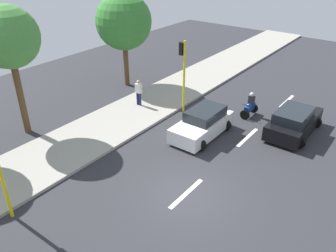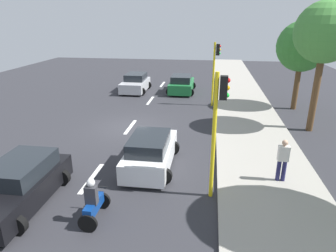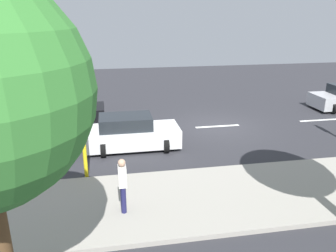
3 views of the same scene
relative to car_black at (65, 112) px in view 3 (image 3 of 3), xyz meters
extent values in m
cube|color=#2D2D33|center=(1.77, 7.97, -0.76)|extent=(40.00, 60.00, 0.10)
cube|color=#9E998E|center=(8.77, 7.97, -0.64)|extent=(4.00, 60.00, 0.15)
cube|color=white|center=(1.77, 1.97, -0.71)|extent=(0.20, 2.40, 0.01)
cube|color=white|center=(1.77, 7.97, -0.71)|extent=(0.20, 2.40, 0.01)
cube|color=white|center=(1.77, 13.97, -0.71)|extent=(0.20, 2.40, 0.01)
cube|color=black|center=(0.00, -0.08, -0.15)|extent=(1.91, 4.27, 0.80)
cube|color=#1E2328|center=(0.00, 0.26, 0.53)|extent=(1.60, 2.39, 0.56)
cylinder|color=black|center=(0.84, -1.49, -0.39)|extent=(0.64, 0.22, 0.64)
cylinder|color=black|center=(-0.84, -1.49, -0.39)|extent=(0.64, 0.22, 0.64)
cylinder|color=black|center=(0.84, 1.33, -0.39)|extent=(0.64, 0.22, 0.64)
cylinder|color=black|center=(-0.84, 1.33, -0.39)|extent=(0.64, 0.22, 0.64)
cylinder|color=black|center=(0.74, 15.48, -0.39)|extent=(0.64, 0.22, 0.64)
cylinder|color=black|center=(-0.94, 15.48, -0.39)|extent=(0.64, 0.22, 0.64)
cube|color=white|center=(3.94, 3.33, -0.15)|extent=(1.78, 4.06, 0.80)
cube|color=#1E2328|center=(3.94, 3.01, 0.53)|extent=(1.49, 2.27, 0.56)
cylinder|color=black|center=(3.16, 4.67, -0.39)|extent=(0.64, 0.22, 0.64)
cylinder|color=black|center=(4.72, 4.67, -0.39)|extent=(0.64, 0.22, 0.64)
cylinder|color=black|center=(3.16, 1.99, -0.39)|extent=(0.64, 0.22, 0.64)
cylinder|color=black|center=(4.72, 1.99, -0.39)|extent=(0.64, 0.22, 0.64)
cylinder|color=black|center=(2.88, 0.10, -0.41)|extent=(0.60, 0.10, 0.60)
cylinder|color=black|center=(2.88, -1.10, -0.41)|extent=(0.60, 0.10, 0.60)
cube|color=navy|center=(2.88, -0.55, -0.16)|extent=(0.28, 1.10, 0.36)
sphere|color=navy|center=(2.88, -0.35, 0.02)|extent=(0.32, 0.32, 0.32)
cylinder|color=black|center=(2.88, 0.00, 0.19)|extent=(0.55, 0.04, 0.04)
cube|color=#333338|center=(2.88, -0.65, 0.29)|extent=(0.36, 0.24, 0.60)
sphere|color=silver|center=(2.88, -0.60, 0.69)|extent=(0.26, 0.26, 0.26)
cylinder|color=#1E1E4C|center=(9.07, 2.60, -0.14)|extent=(0.16, 0.16, 0.85)
cylinder|color=#1E1E4C|center=(9.27, 2.60, -0.14)|extent=(0.16, 0.16, 0.85)
cube|color=silver|center=(9.17, 2.60, 0.59)|extent=(0.40, 0.24, 0.60)
sphere|color=tan|center=(9.17, 2.60, 1.02)|extent=(0.22, 0.22, 0.22)
cylinder|color=yellow|center=(6.52, 1.38, 1.54)|extent=(0.14, 0.14, 4.50)
cube|color=black|center=(6.74, 1.38, 3.29)|extent=(0.24, 0.24, 0.76)
sphere|color=red|center=(6.86, 1.38, 3.53)|extent=(0.16, 0.16, 0.16)
sphere|color=#F2A50C|center=(6.86, 1.38, 3.29)|extent=(0.16, 0.16, 0.16)
sphere|color=green|center=(6.86, 1.38, 3.05)|extent=(0.16, 0.16, 0.16)
cylinder|color=brown|center=(12.42, 0.23, 0.93)|extent=(0.36, 0.36, 3.28)
camera|label=1|loc=(-4.69, 17.87, 9.05)|focal=37.17mm
camera|label=2|loc=(6.30, -8.05, 5.39)|focal=31.86mm
camera|label=3|loc=(18.10, 2.34, 5.16)|focal=36.21mm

